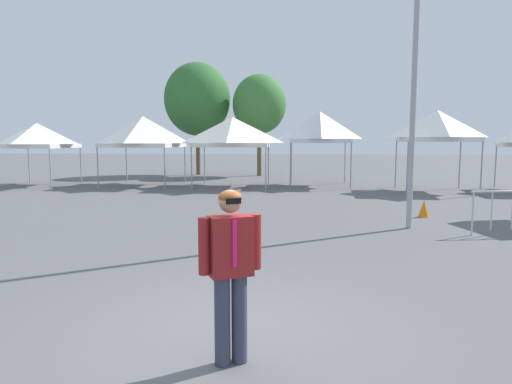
% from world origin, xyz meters
% --- Properties ---
extents(ground_plane, '(140.00, 140.00, 0.00)m').
position_xyz_m(ground_plane, '(0.00, 0.00, 0.00)').
color(ground_plane, '#5B5B5E').
extents(canopy_tent_behind_right, '(3.14, 3.14, 3.12)m').
position_xyz_m(canopy_tent_behind_right, '(-11.98, 16.63, 2.50)').
color(canopy_tent_behind_right, '#9E9EA3').
rests_on(canopy_tent_behind_right, ground).
extents(canopy_tent_far_right, '(3.60, 3.60, 3.45)m').
position_xyz_m(canopy_tent_far_right, '(-6.71, 17.05, 2.68)').
color(canopy_tent_far_right, '#9E9EA3').
rests_on(canopy_tent_far_right, ground).
extents(canopy_tent_right_of_center, '(3.60, 3.60, 3.37)m').
position_xyz_m(canopy_tent_right_of_center, '(-2.18, 16.73, 2.66)').
color(canopy_tent_right_of_center, '#9E9EA3').
rests_on(canopy_tent_right_of_center, ground).
extents(canopy_tent_behind_left, '(2.97, 2.97, 3.66)m').
position_xyz_m(canopy_tent_behind_left, '(2.04, 17.59, 2.89)').
color(canopy_tent_behind_left, '#9E9EA3').
rests_on(canopy_tent_behind_left, ground).
extents(canopy_tent_center, '(3.22, 3.22, 3.57)m').
position_xyz_m(canopy_tent_center, '(7.02, 15.48, 2.88)').
color(canopy_tent_center, '#9E9EA3').
rests_on(canopy_tent_center, ground).
extents(person_foreground, '(0.59, 0.40, 1.78)m').
position_xyz_m(person_foreground, '(0.15, -0.78, 1.03)').
color(person_foreground, '#33384C').
rests_on(person_foreground, ground).
extents(light_pole_near_lift, '(0.36, 0.36, 9.62)m').
position_xyz_m(light_pole_near_lift, '(3.75, 6.67, 5.39)').
color(light_pole_near_lift, '#9E9EA3').
rests_on(light_pole_near_lift, ground).
extents(tree_behind_tents_right, '(3.38, 3.38, 6.39)m').
position_xyz_m(tree_behind_tents_right, '(-1.41, 23.81, 4.51)').
color(tree_behind_tents_right, brown).
rests_on(tree_behind_tents_right, ground).
extents(tree_behind_tents_center, '(4.27, 4.27, 7.26)m').
position_xyz_m(tree_behind_tents_center, '(-5.49, 24.35, 4.90)').
color(tree_behind_tents_center, brown).
rests_on(tree_behind_tents_center, ground).
extents(traffic_cone_lot_center, '(0.32, 0.32, 0.50)m').
position_xyz_m(traffic_cone_lot_center, '(4.62, 8.48, 0.25)').
color(traffic_cone_lot_center, orange).
rests_on(traffic_cone_lot_center, ground).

